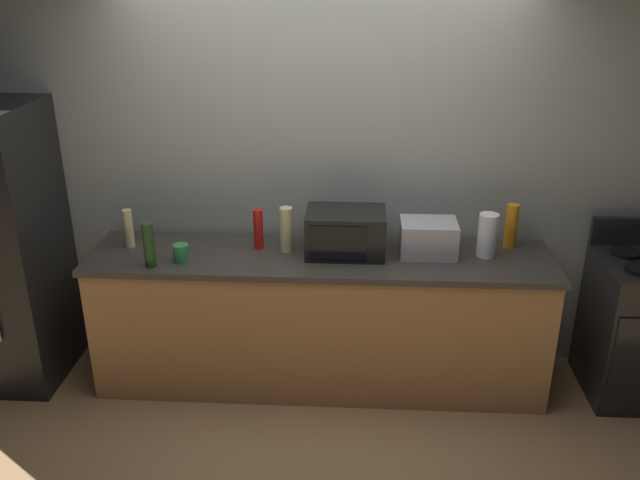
# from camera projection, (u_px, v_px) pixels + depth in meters

# --- Properties ---
(ground_plane) EXTENTS (8.00, 8.00, 0.00)m
(ground_plane) POSITION_uv_depth(u_px,v_px,m) (316.00, 417.00, 4.04)
(ground_plane) COLOR #A87F51
(back_wall) EXTENTS (6.40, 0.10, 2.70)m
(back_wall) POSITION_uv_depth(u_px,v_px,m) (324.00, 165.00, 4.26)
(back_wall) COLOR #9EA399
(back_wall) RESTS_ON ground_plane
(counter_run) EXTENTS (2.84, 0.64, 0.90)m
(counter_run) POSITION_uv_depth(u_px,v_px,m) (320.00, 319.00, 4.24)
(counter_run) COLOR #B27F4C
(counter_run) RESTS_ON ground_plane
(microwave) EXTENTS (0.48, 0.35, 0.27)m
(microwave) POSITION_uv_depth(u_px,v_px,m) (345.00, 232.00, 4.05)
(microwave) COLOR black
(microwave) RESTS_ON counter_run
(toaster_oven) EXTENTS (0.34, 0.26, 0.21)m
(toaster_oven) POSITION_uv_depth(u_px,v_px,m) (428.00, 238.00, 4.04)
(toaster_oven) COLOR #B7BABF
(toaster_oven) RESTS_ON counter_run
(paper_towel_roll) EXTENTS (0.12, 0.12, 0.27)m
(paper_towel_roll) POSITION_uv_depth(u_px,v_px,m) (487.00, 235.00, 4.00)
(paper_towel_roll) COLOR white
(paper_towel_roll) RESTS_ON counter_run
(bottle_hot_sauce) EXTENTS (0.06, 0.06, 0.25)m
(bottle_hot_sauce) POSITION_uv_depth(u_px,v_px,m) (258.00, 229.00, 4.12)
(bottle_hot_sauce) COLOR red
(bottle_hot_sauce) RESTS_ON counter_run
(bottle_dish_soap) EXTENTS (0.08, 0.08, 0.28)m
(bottle_dish_soap) POSITION_uv_depth(u_px,v_px,m) (511.00, 226.00, 4.13)
(bottle_dish_soap) COLOR orange
(bottle_dish_soap) RESTS_ON counter_run
(bottle_vinegar) EXTENTS (0.08, 0.08, 0.28)m
(bottle_vinegar) POSITION_uv_depth(u_px,v_px,m) (286.00, 230.00, 4.07)
(bottle_vinegar) COLOR beige
(bottle_vinegar) RESTS_ON counter_run
(bottle_hand_soap) EXTENTS (0.06, 0.06, 0.24)m
(bottle_hand_soap) POSITION_uv_depth(u_px,v_px,m) (129.00, 228.00, 4.14)
(bottle_hand_soap) COLOR beige
(bottle_hand_soap) RESTS_ON counter_run
(bottle_wine) EXTENTS (0.07, 0.07, 0.27)m
(bottle_wine) POSITION_uv_depth(u_px,v_px,m) (149.00, 245.00, 3.86)
(bottle_wine) COLOR #1E3F19
(bottle_wine) RESTS_ON counter_run
(mug_green) EXTENTS (0.09, 0.09, 0.11)m
(mug_green) POSITION_uv_depth(u_px,v_px,m) (181.00, 253.00, 3.96)
(mug_green) COLOR #2D8C47
(mug_green) RESTS_ON counter_run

